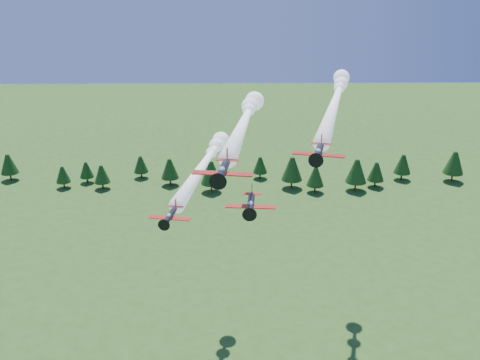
{
  "coord_description": "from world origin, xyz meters",
  "views": [
    {
      "loc": [
        -1.11,
        -73.66,
        74.65
      ],
      "look_at": [
        -0.0,
        0.0,
        45.5
      ],
      "focal_mm": 40.0,
      "sensor_mm": 36.0,
      "label": 1
    }
  ],
  "objects_px": {
    "plane_slot": "(251,204)",
    "plane_right": "(336,99)",
    "plane_lead": "(245,120)",
    "plane_left": "(206,161)"
  },
  "relations": [
    {
      "from": "plane_slot",
      "to": "plane_right",
      "type": "bearing_deg",
      "value": 55.85
    },
    {
      "from": "plane_right",
      "to": "plane_slot",
      "type": "relative_size",
      "value": 6.4
    },
    {
      "from": "plane_slot",
      "to": "plane_lead",
      "type": "bearing_deg",
      "value": 101.09
    },
    {
      "from": "plane_right",
      "to": "plane_lead",
      "type": "bearing_deg",
      "value": -127.97
    },
    {
      "from": "plane_lead",
      "to": "plane_left",
      "type": "height_order",
      "value": "plane_lead"
    },
    {
      "from": "plane_lead",
      "to": "plane_slot",
      "type": "distance_m",
      "value": 14.42
    },
    {
      "from": "plane_lead",
      "to": "plane_right",
      "type": "bearing_deg",
      "value": 45.42
    },
    {
      "from": "plane_lead",
      "to": "plane_slot",
      "type": "height_order",
      "value": "plane_lead"
    },
    {
      "from": "plane_left",
      "to": "plane_slot",
      "type": "xyz_separation_m",
      "value": [
        8.29,
        -18.39,
        -0.91
      ]
    },
    {
      "from": "plane_left",
      "to": "plane_lead",
      "type": "bearing_deg",
      "value": -45.61
    }
  ]
}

